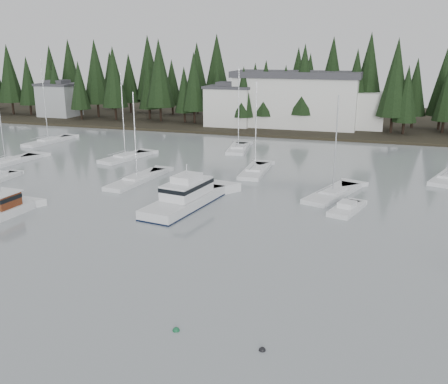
# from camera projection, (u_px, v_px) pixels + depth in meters

# --- Properties ---
(ground) EXTENTS (260.00, 260.00, 0.00)m
(ground) POSITION_uv_depth(u_px,v_px,m) (109.00, 376.00, 25.01)
(ground) COLOR gray
(ground) RESTS_ON ground
(far_shore_land) EXTENTS (240.00, 54.00, 1.00)m
(far_shore_land) POSITION_uv_depth(u_px,v_px,m) (328.00, 120.00, 113.73)
(far_shore_land) COLOR black
(far_shore_land) RESTS_ON ground
(conifer_treeline) EXTENTS (200.00, 22.00, 20.00)m
(conifer_treeline) POSITION_uv_depth(u_px,v_px,m) (322.00, 127.00, 103.67)
(conifer_treeline) COLOR black
(conifer_treeline) RESTS_ON ground
(house_west) EXTENTS (9.54, 7.42, 8.75)m
(house_west) POSITION_uv_depth(u_px,v_px,m) (230.00, 105.00, 101.25)
(house_west) COLOR silver
(house_west) RESTS_ON ground
(house_far_west) EXTENTS (8.48, 7.42, 8.25)m
(house_far_west) POSITION_uv_depth(u_px,v_px,m) (59.00, 99.00, 115.45)
(house_far_west) COLOR #999EA0
(house_far_west) RESTS_ON ground
(harbor_inn) EXTENTS (29.50, 11.50, 10.90)m
(harbor_inn) POSITION_uv_depth(u_px,v_px,m) (307.00, 100.00, 99.58)
(harbor_inn) COLOR silver
(harbor_inn) RESTS_ON ground
(cabin_cruiser_center) EXTENTS (5.44, 12.27, 5.09)m
(cabin_cruiser_center) POSITION_uv_depth(u_px,v_px,m) (185.00, 199.00, 51.65)
(cabin_cruiser_center) COLOR silver
(cabin_cruiser_center) RESTS_ON ground
(sailboat_0) EXTENTS (4.07, 9.14, 13.54)m
(sailboat_0) POSITION_uv_depth(u_px,v_px,m) (238.00, 150.00, 80.18)
(sailboat_0) COLOR silver
(sailboat_0) RESTS_ON ground
(sailboat_1) EXTENTS (4.85, 9.35, 12.96)m
(sailboat_1) POSITION_uv_depth(u_px,v_px,m) (125.00, 159.00, 73.82)
(sailboat_1) COLOR silver
(sailboat_1) RESTS_ON ground
(sailboat_2) EXTENTS (4.35, 11.13, 11.78)m
(sailboat_2) POSITION_uv_depth(u_px,v_px,m) (6.00, 164.00, 70.60)
(sailboat_2) COLOR silver
(sailboat_2) RESTS_ON ground
(sailboat_4) EXTENTS (5.19, 8.71, 11.25)m
(sailboat_4) POSITION_uv_depth(u_px,v_px,m) (447.00, 180.00, 61.98)
(sailboat_4) COLOR silver
(sailboat_4) RESTS_ON ground
(sailboat_5) EXTENTS (5.90, 10.18, 11.66)m
(sailboat_5) POSITION_uv_depth(u_px,v_px,m) (332.00, 195.00, 55.56)
(sailboat_5) COLOR silver
(sailboat_5) RESTS_ON ground
(sailboat_6) EXTENTS (3.12, 9.10, 12.41)m
(sailboat_6) POSITION_uv_depth(u_px,v_px,m) (255.00, 172.00, 65.65)
(sailboat_6) COLOR silver
(sailboat_6) RESTS_ON ground
(sailboat_7) EXTENTS (3.55, 10.59, 14.61)m
(sailboat_7) POSITION_uv_depth(u_px,v_px,m) (49.00, 142.00, 86.61)
(sailboat_7) COLOR silver
(sailboat_7) RESTS_ON ground
(sailboat_8) EXTENTS (3.64, 11.01, 11.41)m
(sailboat_8) POSITION_uv_depth(u_px,v_px,m) (137.00, 181.00, 61.50)
(sailboat_8) COLOR silver
(sailboat_8) RESTS_ON ground
(runabout_1) EXTENTS (3.60, 5.84, 1.42)m
(runabout_1) POSITION_uv_depth(u_px,v_px,m) (346.00, 210.00, 50.15)
(runabout_1) COLOR silver
(runabout_1) RESTS_ON ground
(mooring_buoy_green) EXTENTS (0.43, 0.43, 0.43)m
(mooring_buoy_green) POSITION_uv_depth(u_px,v_px,m) (176.00, 331.00, 29.04)
(mooring_buoy_green) COLOR #145933
(mooring_buoy_green) RESTS_ON ground
(mooring_buoy_dark) EXTENTS (0.39, 0.39, 0.39)m
(mooring_buoy_dark) POSITION_uv_depth(u_px,v_px,m) (262.00, 350.00, 27.15)
(mooring_buoy_dark) COLOR black
(mooring_buoy_dark) RESTS_ON ground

